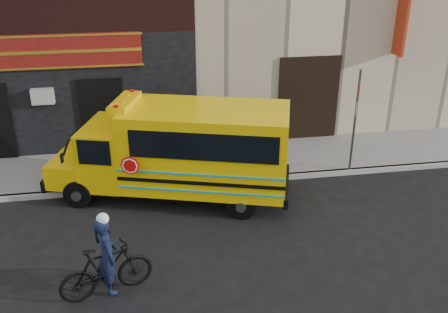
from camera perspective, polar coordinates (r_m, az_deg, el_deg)
name	(u,v)px	position (r m, az deg, el deg)	size (l,w,h in m)	color
ground	(222,231)	(13.13, -0.19, -8.48)	(120.00, 120.00, 0.00)	black
curb	(209,182)	(15.32, -1.76, -2.98)	(40.00, 0.20, 0.15)	#9A9A94
sidewalk	(203,162)	(16.65, -2.46, -0.62)	(40.00, 3.00, 0.15)	gray
school_bus	(183,149)	(14.08, -4.73, 0.82)	(7.22, 4.05, 2.92)	black
sign_pole	(355,119)	(15.82, 14.76, 4.19)	(0.14, 0.28, 3.40)	#444C46
bicycle	(106,270)	(11.08, -13.31, -12.54)	(0.57, 2.01, 1.21)	black
cyclist	(107,257)	(10.96, -13.22, -11.10)	(0.66, 0.43, 1.80)	#101832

